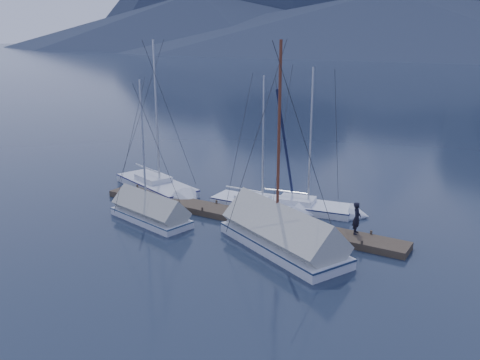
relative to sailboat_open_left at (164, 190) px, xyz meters
name	(u,v)px	position (x,y,z in m)	size (l,w,h in m)	color
ground	(220,231)	(6.60, -3.64, -0.18)	(1000.00, 1000.00, 0.00)	black
dock	(240,217)	(6.60, -1.64, -0.07)	(18.00, 1.50, 0.54)	#382D23
mooring_posts	(232,211)	(6.10, -1.64, 0.17)	(15.12, 1.52, 0.35)	#382D23
sailboat_open_left	(164,190)	(0.00, 0.00, 0.00)	(8.07, 4.63, 10.29)	silver
sailboat_open_mid	(269,207)	(7.20, 0.61, -0.04)	(6.28, 2.69, 8.27)	white
sailboat_open_right	(316,209)	(9.68, 1.57, -0.03)	(6.87, 3.10, 8.80)	white
sailboat_covered_near	(275,234)	(9.82, -3.79, 0.34)	(8.35, 5.61, 10.49)	silver
sailboat_covered_far	(145,212)	(2.22, -4.29, 0.22)	(6.09, 2.96, 8.21)	silver
person	(357,218)	(12.94, -1.24, 0.95)	(0.58, 0.38, 1.58)	black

